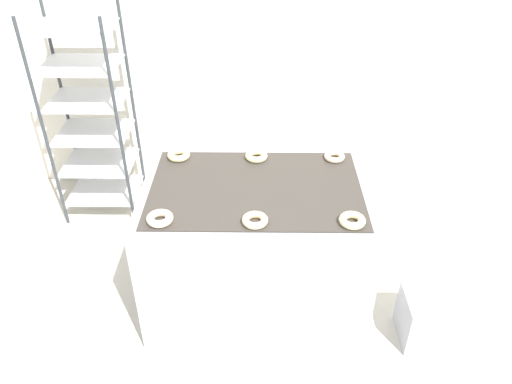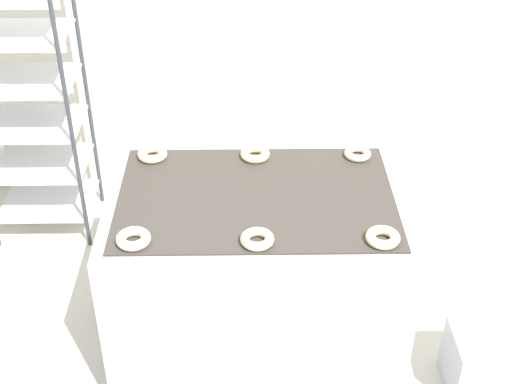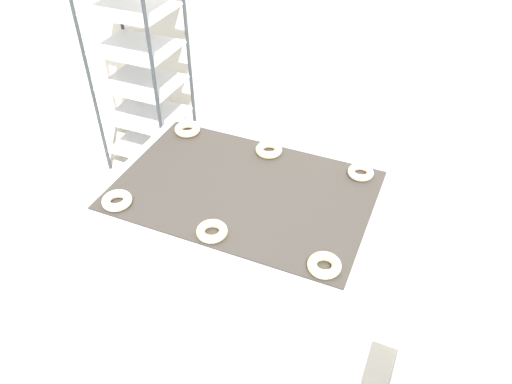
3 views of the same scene
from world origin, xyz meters
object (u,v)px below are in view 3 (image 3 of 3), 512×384
Objects in this scene: fryer_machine at (245,251)px; donut_near_left at (117,201)px; donut_far_right at (361,172)px; baking_rack_cart at (140,66)px; donut_far_center at (268,150)px; donut_far_left at (187,129)px; donut_near_center at (212,231)px; donut_near_right at (324,265)px.

donut_near_left is at bearing -146.55° from fryer_machine.
fryer_machine is 0.73m from donut_far_right.
baking_rack_cart is 1.84m from donut_far_right.
donut_far_left is at bearing 179.47° from donut_far_center.
donut_near_left and donut_far_left have the same top height.
baking_rack_cart is 12.55× the size of donut_far_right.
donut_near_left is 1.00× the size of donut_far_left.
donut_far_center is (-0.00, 0.65, 0.00)m from donut_near_center.
donut_near_center is at bearing -126.58° from donut_far_right.
donut_near_center is 0.81m from donut_far_right.
donut_far_right is at bearing 53.42° from donut_near_center.
donut_far_center is at bearing -28.37° from baking_rack_cart.
donut_far_right is (0.48, 0.65, -0.00)m from donut_near_center.
donut_near_right is 1.18m from donut_far_left.
donut_near_left is 0.98m from donut_near_right.
fryer_machine is at bearing -38.64° from baking_rack_cart.
donut_far_right reaches higher than fryer_machine.
fryer_machine is 1.62m from baking_rack_cart.
donut_near_center is (-0.00, -0.33, 0.45)m from fryer_machine.
baking_rack_cart is 11.59× the size of donut_near_right.
donut_far_right is (0.48, 0.32, 0.44)m from fryer_machine.
fryer_machine is at bearing 33.45° from donut_near_left.
fryer_machine is 9.58× the size of donut_near_center.
donut_far_center is at bearing 52.94° from donut_near_left.
donut_near_left reaches higher than donut_far_right.
donut_far_left is 0.96m from donut_far_right.
donut_near_right is (0.50, 0.00, 0.00)m from donut_near_center.
donut_far_right is (0.97, 0.64, -0.00)m from donut_near_left.
donut_near_right is at bearing -33.41° from fryer_machine.
donut_far_left reaches higher than donut_near_center.
donut_far_center reaches higher than fryer_machine.
donut_near_left is (-0.49, -0.32, 0.45)m from fryer_machine.
donut_near_left is (0.74, -1.31, 0.06)m from baking_rack_cart.
donut_near_right reaches higher than donut_far_right.
fryer_machine is 0.73m from donut_far_left.
donut_far_left is at bearing 146.04° from fryer_machine.
donut_near_left is at bearing 179.16° from donut_near_center.
donut_far_right is at bearing 33.55° from donut_near_left.
donut_near_right is (1.73, -1.31, 0.06)m from baking_rack_cart.
donut_near_right is 0.99× the size of donut_far_left.
fryer_machine is 9.44× the size of donut_near_right.
baking_rack_cart reaches higher than donut_far_center.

